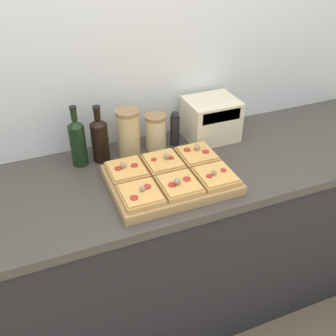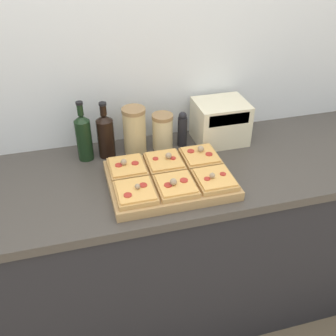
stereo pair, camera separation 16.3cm
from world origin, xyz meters
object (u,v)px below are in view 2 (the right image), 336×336
(cutting_board, at_px, (170,180))
(wine_bottle, at_px, (106,135))
(grain_jar_tall, at_px, (135,130))
(toaster_oven, at_px, (220,122))
(grain_jar_short, at_px, (163,131))
(olive_oil_bottle, at_px, (84,136))
(pepper_mill, at_px, (182,129))

(cutting_board, bearing_deg, wine_bottle, 126.95)
(grain_jar_tall, bearing_deg, toaster_oven, -0.12)
(grain_jar_tall, xyz_separation_m, grain_jar_short, (0.13, 0.00, -0.02))
(cutting_board, relative_size, grain_jar_tall, 2.27)
(olive_oil_bottle, height_order, wine_bottle, olive_oil_bottle)
(olive_oil_bottle, xyz_separation_m, pepper_mill, (0.46, -0.00, -0.03))
(wine_bottle, distance_m, grain_jar_tall, 0.13)
(toaster_oven, bearing_deg, grain_jar_tall, 179.88)
(grain_jar_tall, height_order, toaster_oven, grain_jar_tall)
(olive_oil_bottle, height_order, grain_jar_tall, olive_oil_bottle)
(olive_oil_bottle, bearing_deg, grain_jar_tall, -0.00)
(cutting_board, bearing_deg, grain_jar_tall, 106.66)
(grain_jar_tall, bearing_deg, wine_bottle, 180.00)
(olive_oil_bottle, xyz_separation_m, toaster_oven, (0.65, -0.00, -0.01))
(pepper_mill, bearing_deg, cutting_board, -115.85)
(cutting_board, xyz_separation_m, wine_bottle, (-0.22, 0.29, 0.09))
(grain_jar_tall, bearing_deg, grain_jar_short, 0.00)
(grain_jar_tall, height_order, pepper_mill, grain_jar_tall)
(olive_oil_bottle, bearing_deg, toaster_oven, -0.08)
(grain_jar_tall, relative_size, toaster_oven, 0.83)
(wine_bottle, height_order, grain_jar_short, wine_bottle)
(wine_bottle, height_order, grain_jar_tall, wine_bottle)
(wine_bottle, bearing_deg, olive_oil_bottle, -180.00)
(wine_bottle, bearing_deg, pepper_mill, -0.00)
(cutting_board, distance_m, pepper_mill, 0.33)
(cutting_board, distance_m, grain_jar_short, 0.30)
(pepper_mill, height_order, toaster_oven, toaster_oven)
(grain_jar_short, xyz_separation_m, pepper_mill, (0.10, 0.00, -0.00))
(wine_bottle, bearing_deg, cutting_board, -53.05)
(olive_oil_bottle, bearing_deg, cutting_board, -42.72)
(wine_bottle, xyz_separation_m, pepper_mill, (0.36, -0.00, -0.02))
(grain_jar_tall, xyz_separation_m, pepper_mill, (0.23, 0.00, -0.03))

